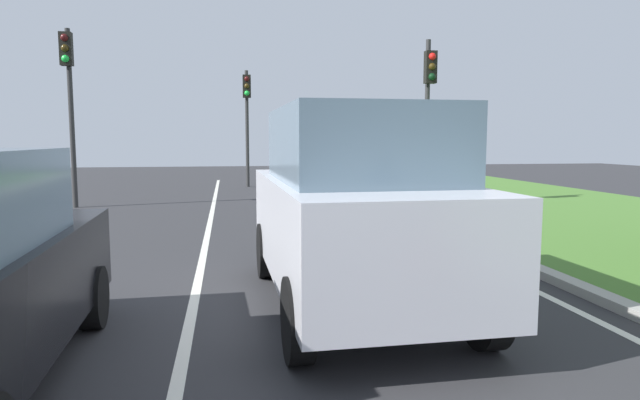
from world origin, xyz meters
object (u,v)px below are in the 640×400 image
object	(u,v)px
car_suv_ahead	(354,207)
traffic_light_far_median	(247,108)
traffic_light_near_right	(429,96)
traffic_light_overhead_left	(69,85)

from	to	relation	value
car_suv_ahead	traffic_light_far_median	bearing A→B (deg)	90.94
car_suv_ahead	traffic_light_near_right	distance (m)	10.26
traffic_light_overhead_left	traffic_light_far_median	size ratio (longest dim) A/B	1.06
car_suv_ahead	traffic_light_overhead_left	size ratio (longest dim) A/B	0.91
traffic_light_near_right	traffic_light_far_median	distance (m)	8.93
traffic_light_near_right	traffic_light_overhead_left	xyz separation A→B (m)	(-10.01, 1.27, 0.25)
car_suv_ahead	traffic_light_overhead_left	xyz separation A→B (m)	(-5.72, 10.37, 2.26)
traffic_light_far_median	traffic_light_overhead_left	bearing A→B (deg)	-129.57
traffic_light_near_right	traffic_light_far_median	bearing A→B (deg)	123.15
car_suv_ahead	traffic_light_overhead_left	distance (m)	12.06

